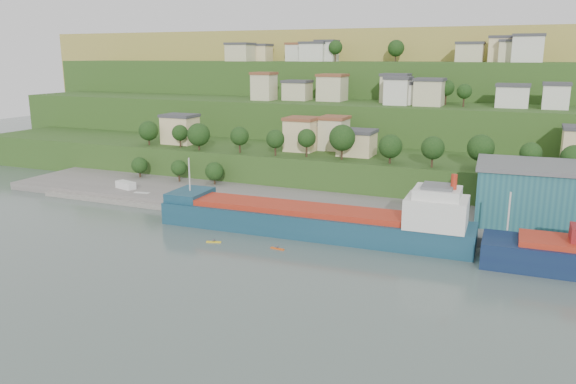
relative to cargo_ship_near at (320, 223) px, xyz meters
The scene contains 10 objects.
ground 11.75m from the cargo_ship_near, 119.62° to the right, with size 500.00×500.00×0.00m, color #485751.
quay 23.25m from the cargo_ship_near, 51.54° to the left, with size 220.00×26.00×4.00m, color slate.
pebble_beach 61.89m from the cargo_ship_near, 168.74° to the left, with size 40.00×18.00×2.40m, color slate.
hillside 158.90m from the cargo_ship_near, 92.04° to the left, with size 360.00×210.24×96.00m.
cargo_ship_near is the anchor object (origin of this frame).
warehouse 49.57m from the cargo_ship_near, 25.34° to the left, with size 31.95×20.60×12.80m.
caravan 61.56m from the cargo_ship_near, 168.84° to the left, with size 5.95×2.48×2.78m, color silver.
dinghy 54.31m from the cargo_ship_near, 169.75° to the left, with size 4.17×1.56×0.83m, color silver.
kayak_orange 12.83m from the cargo_ship_near, 111.82° to the right, with size 2.97×0.82×0.73m.
kayak_yellow 22.61m from the cargo_ship_near, 144.58° to the right, with size 3.03×1.44×0.75m.
Camera 1 is at (43.99, -97.14, 36.91)m, focal length 35.00 mm.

